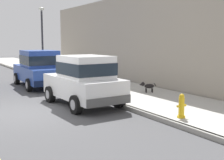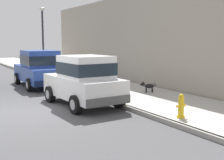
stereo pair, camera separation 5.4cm
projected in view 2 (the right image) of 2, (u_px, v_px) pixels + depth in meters
name	position (u px, v px, depth m)	size (l,w,h in m)	color
ground_plane	(26.00, 112.00, 10.11)	(80.00, 80.00, 0.00)	#4C4C4F
curb	(107.00, 101.00, 11.72)	(0.16, 64.00, 0.14)	gray
sidewalk	(144.00, 96.00, 12.64)	(3.60, 64.00, 0.14)	#B7B5AD
car_white_hatchback	(84.00, 80.00, 11.09)	(2.06, 3.86, 1.88)	white
car_blue_sedan	(40.00, 68.00, 15.72)	(2.14, 4.65, 1.92)	#28479E
dog_black	(148.00, 86.00, 13.18)	(0.70, 0.41, 0.49)	black
fire_hydrant	(181.00, 107.00, 8.81)	(0.34, 0.24, 0.72)	gold
street_lamp	(43.00, 33.00, 19.22)	(0.36, 0.36, 4.42)	#2D2D33
building_facade	(129.00, 40.00, 17.00)	(0.50, 20.00, 4.97)	#9E9384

